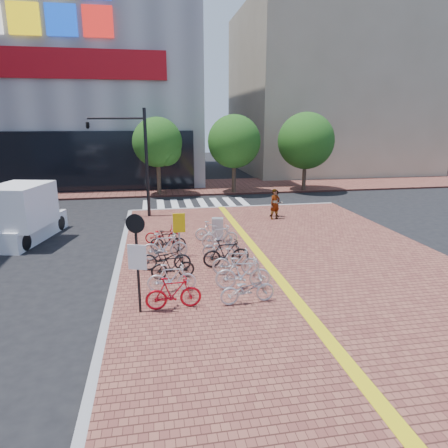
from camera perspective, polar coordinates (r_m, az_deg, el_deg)
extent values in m
plane|color=black|center=(15.41, -0.24, -7.70)|extent=(120.00, 120.00, 0.00)
cube|color=brown|center=(12.03, 18.91, -14.96)|extent=(14.00, 34.00, 0.15)
cube|color=yellow|center=(11.57, 14.44, -15.39)|extent=(0.40, 34.00, 0.01)
cube|color=gray|center=(10.84, -17.67, -18.36)|extent=(0.25, 34.00, 0.15)
cube|color=gray|center=(27.22, 1.64, 2.39)|extent=(14.00, 0.25, 0.15)
cube|color=brown|center=(35.60, -6.08, 5.23)|extent=(70.00, 8.00, 0.15)
cube|color=gray|center=(48.68, -28.51, 22.65)|extent=(36.00, 24.00, 28.00)
cube|color=gray|center=(50.47, 14.50, 17.79)|extent=(20.00, 18.00, 18.00)
cube|color=silver|center=(28.65, -11.04, 2.60)|extent=(0.50, 4.00, 0.01)
cube|color=silver|center=(28.65, -9.04, 2.69)|extent=(0.50, 4.00, 0.01)
cube|color=silver|center=(28.68, -7.04, 2.77)|extent=(0.50, 4.00, 0.01)
cube|color=silver|center=(28.75, -5.05, 2.85)|extent=(0.50, 4.00, 0.01)
cube|color=silver|center=(28.85, -3.07, 2.93)|extent=(0.50, 4.00, 0.01)
cube|color=silver|center=(28.98, -1.10, 3.01)|extent=(0.50, 4.00, 0.01)
cube|color=silver|center=(29.15, 0.84, 3.08)|extent=(0.50, 4.00, 0.01)
cube|color=silver|center=(29.36, 2.76, 3.14)|extent=(0.50, 4.00, 0.01)
cylinder|color=#38281E|center=(31.85, -9.29, 6.51)|extent=(0.32, 0.32, 2.60)
sphere|color=#194714|center=(31.58, -9.50, 11.45)|extent=(3.80, 3.80, 3.80)
sphere|color=#194714|center=(31.34, -8.33, 10.38)|extent=(2.40, 2.40, 2.40)
cylinder|color=#38281E|center=(32.49, 1.42, 6.86)|extent=(0.32, 0.32, 2.60)
sphere|color=#194714|center=(32.23, 1.45, 11.71)|extent=(4.20, 4.20, 4.20)
sphere|color=#194714|center=(32.10, 2.62, 10.61)|extent=(2.40, 2.40, 2.40)
cylinder|color=#38281E|center=(34.19, 11.39, 6.97)|extent=(0.32, 0.32, 2.60)
sphere|color=#194714|center=(33.94, 11.63, 11.57)|extent=(4.60, 4.60, 4.60)
sphere|color=#194714|center=(33.92, 12.72, 10.49)|extent=(2.40, 2.40, 2.40)
imported|color=red|center=(12.62, -7.22, -9.73)|extent=(1.76, 0.56, 1.05)
imported|color=white|center=(13.80, -7.48, -7.64)|extent=(1.69, 0.54, 1.00)
imported|color=black|center=(14.91, -7.33, -5.99)|extent=(1.65, 0.58, 0.97)
imported|color=black|center=(15.72, -8.38, -4.77)|extent=(2.08, 1.00, 1.05)
imported|color=silver|center=(16.90, -8.48, -3.18)|extent=(1.96, 0.64, 1.16)
imported|color=black|center=(18.00, -8.02, -2.38)|extent=(1.63, 0.55, 0.96)
imported|color=#A00B12|center=(19.19, -8.78, -1.49)|extent=(1.67, 0.68, 0.86)
imported|color=#BCBBC1|center=(12.91, 3.37, -9.28)|extent=(1.87, 0.80, 0.95)
imported|color=silver|center=(13.86, 2.74, -7.07)|extent=(1.99, 0.76, 1.17)
imported|color=#B4B4B9|center=(15.07, 1.70, -5.43)|extent=(1.85, 0.81, 1.07)
imported|color=black|center=(15.93, 0.33, -4.18)|extent=(1.91, 0.61, 1.14)
imported|color=#A2A2A6|center=(17.10, -0.39, -3.33)|extent=(1.66, 0.67, 0.86)
imported|color=silver|center=(18.37, -0.60, -1.74)|extent=(1.80, 0.73, 1.05)
imported|color=silver|center=(19.38, -1.75, -0.97)|extent=(1.64, 0.47, 0.98)
imported|color=gray|center=(23.72, 7.29, 2.83)|extent=(0.76, 0.62, 1.79)
imported|color=#505966|center=(24.29, 7.47, 2.90)|extent=(0.94, 0.82, 1.63)
cube|color=silver|center=(19.16, -0.93, -0.85)|extent=(0.60, 0.48, 1.17)
cylinder|color=#B7B7BC|center=(17.13, -6.40, -1.64)|extent=(0.07, 0.07, 1.86)
cube|color=yellow|center=(16.93, -6.44, 0.16)|extent=(0.52, 0.06, 0.83)
cylinder|color=black|center=(12.20, -12.23, -5.70)|extent=(0.10, 0.10, 3.07)
cylinder|color=black|center=(11.76, -12.57, 0.06)|extent=(0.56, 0.22, 0.57)
cube|color=silver|center=(12.05, -12.30, -4.66)|extent=(0.55, 0.22, 0.77)
cylinder|color=black|center=(24.42, -10.98, 8.48)|extent=(0.19, 0.19, 6.39)
cylinder|color=black|center=(24.36, -15.16, 14.38)|extent=(3.19, 0.13, 0.13)
imported|color=black|center=(24.54, -18.92, 13.36)|extent=(0.28, 1.32, 0.53)
cube|color=white|center=(22.49, -26.56, -0.70)|extent=(3.22, 5.38, 1.01)
cube|color=white|center=(23.48, -25.19, 3.13)|extent=(2.55, 2.55, 1.45)
cube|color=white|center=(21.45, -28.13, 2.27)|extent=(2.89, 3.56, 2.01)
cylinder|color=black|center=(24.49, -26.45, 0.19)|extent=(0.42, 0.82, 0.78)
cylinder|color=black|center=(23.61, -22.43, 0.14)|extent=(0.42, 0.82, 0.78)
cylinder|color=black|center=(20.57, -26.62, -2.36)|extent=(0.42, 0.82, 0.78)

